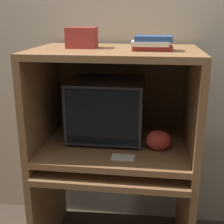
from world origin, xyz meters
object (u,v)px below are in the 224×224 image
at_px(keyboard, 104,162).
at_px(snack_bag, 158,140).
at_px(book_stack, 152,43).
at_px(storage_box, 82,38).
at_px(mouse, 148,164).
at_px(crt_monitor, 107,109).

relative_size(keyboard, snack_bag, 2.88).
xyz_separation_m(keyboard, snack_bag, (0.32, 0.04, 0.14)).
bearing_deg(book_stack, keyboard, -174.72).
height_order(keyboard, storage_box, storage_box).
bearing_deg(keyboard, book_stack, 5.28).
height_order(keyboard, mouse, mouse).
bearing_deg(crt_monitor, keyboard, -86.66).
distance_m(crt_monitor, mouse, 0.43).
xyz_separation_m(book_stack, storage_box, (-0.40, 0.08, 0.02)).
relative_size(crt_monitor, book_stack, 2.12).
distance_m(snack_bag, storage_box, 0.74).
distance_m(crt_monitor, storage_box, 0.47).
bearing_deg(mouse, snack_bag, 30.61).
bearing_deg(keyboard, snack_bag, 6.71).
distance_m(book_stack, storage_box, 0.41).
distance_m(mouse, snack_bag, 0.15).
xyz_separation_m(crt_monitor, keyboard, (0.01, -0.19, -0.28)).
xyz_separation_m(mouse, book_stack, (-0.00, 0.02, 0.70)).
xyz_separation_m(crt_monitor, mouse, (0.27, -0.18, -0.28)).
relative_size(keyboard, book_stack, 1.96).
relative_size(crt_monitor, keyboard, 1.08).
xyz_separation_m(crt_monitor, storage_box, (-0.13, -0.08, 0.44)).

